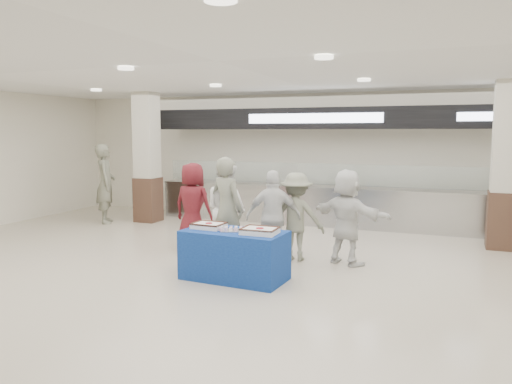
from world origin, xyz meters
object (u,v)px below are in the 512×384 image
at_px(cupcake_tray, 233,229).
at_px(civilian_white, 347,217).
at_px(soldier_bg, 106,184).
at_px(display_table, 234,255).
at_px(sheet_cake_left, 209,225).
at_px(soldier_a, 227,209).
at_px(sheet_cake_right, 260,230).
at_px(chef_tall, 226,209).
at_px(civilian_maroon, 193,205).
at_px(soldier_b, 296,217).
at_px(chef_short, 274,217).

distance_m(cupcake_tray, civilian_white, 2.07).
bearing_deg(soldier_bg, display_table, -158.49).
relative_size(sheet_cake_left, civilian_white, 0.30).
relative_size(sheet_cake_left, soldier_a, 0.27).
distance_m(display_table, sheet_cake_left, 0.62).
bearing_deg(sheet_cake_right, cupcake_tray, 173.48).
bearing_deg(cupcake_tray, soldier_bg, 146.80).
relative_size(civilian_white, soldier_bg, 0.84).
relative_size(sheet_cake_left, cupcake_tray, 1.11).
height_order(sheet_cake_left, sheet_cake_right, sheet_cake_right).
height_order(soldier_a, chef_tall, soldier_a).
bearing_deg(civilian_maroon, civilian_white, -178.34).
bearing_deg(soldier_a, soldier_b, -141.66).
bearing_deg(civilian_white, civilian_maroon, 22.21).
bearing_deg(chef_tall, cupcake_tray, 142.54).
relative_size(sheet_cake_left, chef_tall, 0.29).
distance_m(civilian_maroon, chef_tall, 0.89).
distance_m(display_table, chef_short, 1.26).
relative_size(cupcake_tray, soldier_bg, 0.23).
bearing_deg(soldier_b, sheet_cake_left, 49.43).
distance_m(sheet_cake_left, cupcake_tray, 0.45).
height_order(chef_tall, chef_short, chef_tall).
bearing_deg(soldier_bg, chef_short, -146.99).
bearing_deg(display_table, civilian_white, 50.80).
distance_m(cupcake_tray, chef_tall, 1.55).
bearing_deg(soldier_a, sheet_cake_right, 151.39).
bearing_deg(sheet_cake_left, cupcake_tray, -7.42).
height_order(display_table, chef_tall, chef_tall).
xyz_separation_m(chef_tall, soldier_b, (1.29, 0.11, -0.08)).
bearing_deg(civilian_white, soldier_b, 27.89).
height_order(soldier_a, soldier_b, soldier_a).
bearing_deg(soldier_a, civilian_white, -148.91).
relative_size(soldier_b, soldier_bg, 0.79).
bearing_deg(civilian_white, chef_tall, 28.81).
relative_size(display_table, soldier_a, 0.86).
relative_size(sheet_cake_right, civilian_white, 0.32).
height_order(civilian_white, soldier_bg, soldier_bg).
distance_m(chef_short, soldier_bg, 5.48).
xyz_separation_m(cupcake_tray, civilian_white, (1.41, 1.52, 0.03)).
bearing_deg(chef_tall, civilian_white, -152.18).
relative_size(display_table, chef_short, 0.97).
distance_m(cupcake_tray, chef_short, 1.19).
bearing_deg(soldier_a, chef_tall, -45.54).
bearing_deg(cupcake_tray, sheet_cake_right, -6.52).
xyz_separation_m(civilian_maroon, chef_short, (1.82, -0.47, -0.03)).
xyz_separation_m(sheet_cake_left, civilian_white, (1.86, 1.46, 0.01)).
bearing_deg(soldier_bg, sheet_cake_right, -156.75).
height_order(soldier_b, soldier_bg, soldier_bg).
relative_size(civilian_maroon, chef_short, 1.04).
xyz_separation_m(cupcake_tray, soldier_b, (0.54, 1.47, -0.01)).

